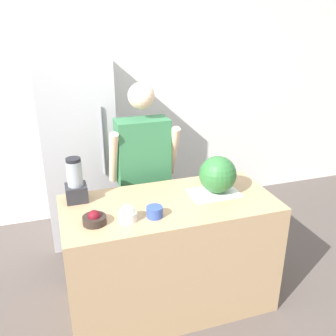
{
  "coord_description": "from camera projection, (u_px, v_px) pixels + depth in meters",
  "views": [
    {
      "loc": [
        -0.75,
        -1.9,
        2.15
      ],
      "look_at": [
        0.0,
        0.4,
        1.15
      ],
      "focal_mm": 40.0,
      "sensor_mm": 36.0,
      "label": 1
    }
  ],
  "objects": [
    {
      "name": "watermelon",
      "position": [
        218.0,
        175.0,
        2.75
      ],
      "size": [
        0.28,
        0.28,
        0.28
      ],
      "color": "#2D6B33",
      "rests_on": "cutting_board"
    },
    {
      "name": "cutting_board",
      "position": [
        214.0,
        193.0,
        2.8
      ],
      "size": [
        0.36,
        0.24,
        0.01
      ],
      "color": "white",
      "rests_on": "counter_island"
    },
    {
      "name": "wall_back",
      "position": [
        120.0,
        99.0,
        4.01
      ],
      "size": [
        8.0,
        0.06,
        2.6
      ],
      "color": "white",
      "rests_on": "ground_plane"
    },
    {
      "name": "refrigerator",
      "position": [
        78.0,
        150.0,
        3.67
      ],
      "size": [
        0.67,
        0.71,
        1.81
      ],
      "color": "#B7B7BC",
      "rests_on": "ground_plane"
    },
    {
      "name": "counter_island",
      "position": [
        169.0,
        254.0,
        2.85
      ],
      "size": [
        1.54,
        0.73,
        0.9
      ],
      "color": "tan",
      "rests_on": "ground_plane"
    },
    {
      "name": "bowl_cherries",
      "position": [
        94.0,
        219.0,
        2.39
      ],
      "size": [
        0.15,
        0.15,
        0.09
      ],
      "color": "#2D231E",
      "rests_on": "counter_island"
    },
    {
      "name": "bowl_cream",
      "position": [
        128.0,
        214.0,
        2.42
      ],
      "size": [
        0.12,
        0.12,
        0.11
      ],
      "color": "white",
      "rests_on": "counter_island"
    },
    {
      "name": "bowl_small_blue",
      "position": [
        155.0,
        212.0,
        2.47
      ],
      "size": [
        0.11,
        0.11,
        0.07
      ],
      "color": "#334C9E",
      "rests_on": "counter_island"
    },
    {
      "name": "person",
      "position": [
        143.0,
        177.0,
        3.22
      ],
      "size": [
        0.58,
        0.26,
        1.65
      ],
      "color": "#333338",
      "rests_on": "ground_plane"
    },
    {
      "name": "ground_plane",
      "position": [
        185.0,
        334.0,
        2.7
      ],
      "size": [
        14.0,
        14.0,
        0.0
      ],
      "primitive_type": "plane",
      "color": "#564C47"
    },
    {
      "name": "blender",
      "position": [
        75.0,
        183.0,
        2.65
      ],
      "size": [
        0.15,
        0.15,
        0.33
      ],
      "color": "#28282D",
      "rests_on": "counter_island"
    }
  ]
}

